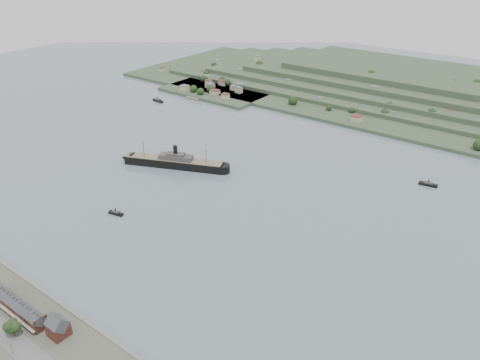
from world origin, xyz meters
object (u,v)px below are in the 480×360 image
Objects in this scene: gabled_building at (58,327)px; fig_tree at (12,327)px; terrace_row at (15,304)px; steamship at (172,162)px; tugboat at (116,213)px.

gabled_building is 1.29× the size of fig_tree.
steamship reaches higher than terrace_row.
fig_tree is at bearing -32.88° from terrace_row.
gabled_building is (37.50, 4.02, 1.34)m from terrace_row.
gabled_building is at bearing 6.12° from terrace_row.
steamship is at bearing 118.24° from gabled_building.
gabled_building is 130.89m from tugboat.
tugboat is at bearing 126.86° from gabled_building.
terrace_row reaches higher than fig_tree.
steamship is at bearing 112.03° from fig_tree.
gabled_building is 0.13× the size of steamship.
steamship is 228.20m from fig_tree.
terrace_row is 3.95× the size of gabled_building.
gabled_building reaches higher than fig_tree.
terrace_row is 37.74m from gabled_building.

